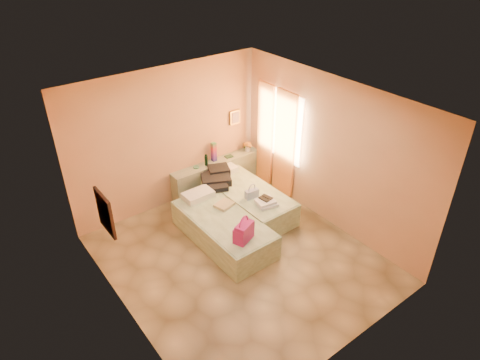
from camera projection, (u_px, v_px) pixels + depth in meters
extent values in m
plane|color=tan|center=(240.00, 259.00, 7.30)|extent=(4.50, 4.50, 0.00)
cube|color=tan|center=(168.00, 139.00, 8.09)|extent=(4.00, 0.02, 2.80)
cube|color=tan|center=(117.00, 241.00, 5.53)|extent=(0.02, 4.50, 2.80)
cube|color=tan|center=(330.00, 153.00, 7.59)|extent=(0.02, 4.50, 2.80)
cube|color=white|center=(240.00, 104.00, 5.83)|extent=(4.00, 4.50, 0.02)
cube|color=beige|center=(282.00, 125.00, 8.38)|extent=(0.02, 1.10, 1.40)
cube|color=#FF943C|center=(285.00, 144.00, 8.44)|extent=(0.05, 0.55, 2.20)
cube|color=#FF943C|center=(265.00, 134.00, 8.85)|extent=(0.05, 0.45, 2.20)
cube|color=black|center=(105.00, 213.00, 5.71)|extent=(0.04, 0.50, 0.60)
cube|color=gold|center=(235.00, 117.00, 8.84)|extent=(0.25, 0.04, 0.30)
cube|color=#96A486|center=(217.00, 175.00, 9.05)|extent=(2.05, 0.30, 0.65)
cube|color=beige|center=(223.00, 229.00, 7.59)|extent=(0.91, 2.01, 0.50)
cube|color=beige|center=(247.00, 200.00, 8.37)|extent=(0.91, 2.01, 0.50)
cylinder|color=#12331C|center=(206.00, 160.00, 8.69)|extent=(0.07, 0.07, 0.23)
cube|color=#AB156A|center=(214.00, 152.00, 8.81)|extent=(0.09, 0.09, 0.41)
cylinder|color=#478367|center=(196.00, 167.00, 8.65)|extent=(0.15, 0.15, 0.03)
cube|color=#294C34|center=(229.00, 156.00, 9.04)|extent=(0.17, 0.13, 0.03)
cube|color=silver|center=(248.00, 146.00, 9.21)|extent=(0.24, 0.24, 0.26)
cube|color=#AB156A|center=(244.00, 232.00, 6.87)|extent=(0.40, 0.31, 0.33)
cube|color=tan|center=(224.00, 205.00, 7.75)|extent=(0.37, 0.33, 0.05)
cube|color=black|center=(218.00, 178.00, 8.43)|extent=(0.81, 0.81, 0.18)
cube|color=#445FA5|center=(252.00, 194.00, 7.96)|extent=(0.26, 0.13, 0.17)
cube|color=white|center=(267.00, 203.00, 7.77)|extent=(0.40, 0.36, 0.10)
cube|color=black|center=(266.00, 198.00, 7.79)|extent=(0.18, 0.23, 0.02)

